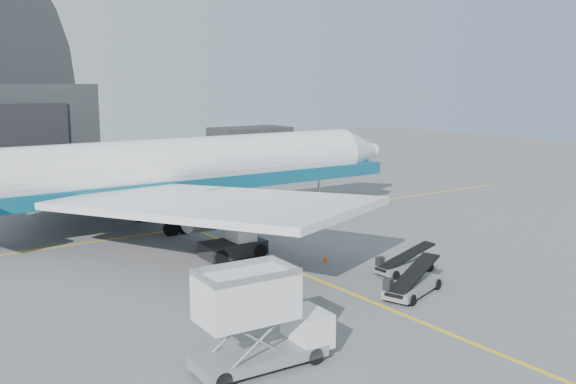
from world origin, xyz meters
TOP-DOWN VIEW (x-y plane):
  - ground at (0.00, 0.00)m, footprint 200.00×200.00m
  - taxi_lines at (0.00, 12.67)m, footprint 80.00×42.12m
  - distant_bldg_a at (38.00, 72.00)m, footprint 14.00×8.00m
  - distant_bldg_b at (55.00, 68.00)m, footprint 8.00×6.00m
  - airliner at (-1.98, 21.60)m, footprint 49.88×48.37m
  - catering_truck at (-9.83, -6.18)m, footprint 6.36×2.68m
  - pushback_tug at (-1.51, 10.09)m, footprint 4.53×2.73m
  - belt_loader_a at (2.71, -3.21)m, footprint 5.19×3.11m
  - belt_loader_b at (5.54, 0.22)m, footprint 4.56×1.62m
  - traffic_cone at (2.90, 5.22)m, footprint 0.34×0.34m

SIDE VIEW (x-z plane):
  - ground at x=0.00m, z-range 0.00..0.00m
  - distant_bldg_a at x=38.00m, z-range -2.00..2.00m
  - distant_bldg_b at x=55.00m, z-range -1.40..1.40m
  - taxi_lines at x=0.00m, z-range 0.00..0.02m
  - traffic_cone at x=2.90m, z-range -0.01..0.47m
  - belt_loader_b at x=5.54m, z-range -0.33..1.41m
  - belt_loader_a at x=2.71m, z-range -0.37..1.58m
  - pushback_tug at x=-1.51m, z-range -0.26..1.81m
  - catering_truck at x=-9.83m, z-range 0.03..4.32m
  - airliner at x=-1.98m, z-range -3.85..13.65m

